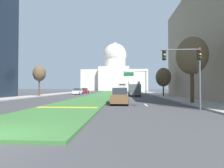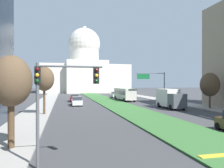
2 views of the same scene
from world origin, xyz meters
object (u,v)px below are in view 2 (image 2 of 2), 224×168
object	(u,v)px
overhead_guide_sign	(154,81)
capitol_building	(85,70)
traffic_light_near_left	(55,92)
sedan_midblock	(77,101)
street_tree_left_mid	(44,79)
city_bus	(124,93)
sedan_distant	(74,98)
street_tree_left_near	(11,82)
box_truck_delivery	(170,98)
sedan_far_horizon	(115,95)
street_tree_right_mid	(210,85)

from	to	relation	value
overhead_guide_sign	capitol_building	bearing A→B (deg)	98.33
traffic_light_near_left	sedan_midblock	distance (m)	30.59
street_tree_left_mid	city_bus	size ratio (longest dim) A/B	0.58
city_bus	sedan_distant	bearing A→B (deg)	-178.32
overhead_guide_sign	street_tree_left_near	bearing A→B (deg)	-127.44
traffic_light_near_left	box_truck_delivery	bearing A→B (deg)	51.39
traffic_light_near_left	sedan_midblock	size ratio (longest dim) A/B	1.18
sedan_midblock	sedan_far_horizon	xyz separation A→B (m)	(12.06, 20.27, 0.01)
capitol_building	street_tree_right_mid	bearing A→B (deg)	-79.87
street_tree_left_mid	sedan_midblock	bearing A→B (deg)	66.95
sedan_midblock	box_truck_delivery	size ratio (longest dim) A/B	0.69
street_tree_left_near	street_tree_left_mid	size ratio (longest dim) A/B	0.93
sedan_midblock	sedan_distant	xyz separation A→B (m)	(-0.03, 9.12, 0.01)
street_tree_right_mid	sedan_distant	xyz separation A→B (m)	(-20.54, 19.69, -3.16)
box_truck_delivery	street_tree_right_mid	bearing A→B (deg)	-22.65
street_tree_left_mid	sedan_far_horizon	distance (m)	36.31
street_tree_right_mid	sedan_distant	world-z (taller)	street_tree_right_mid
street_tree_right_mid	sedan_midblock	distance (m)	23.29
street_tree_left_mid	sedan_midblock	size ratio (longest dim) A/B	1.45
street_tree_left_mid	sedan_far_horizon	world-z (taller)	street_tree_left_mid
overhead_guide_sign	street_tree_left_near	xyz separation A→B (m)	(-22.01, -28.75, -0.41)
street_tree_left_mid	box_truck_delivery	bearing A→B (deg)	9.79
box_truck_delivery	city_bus	bearing A→B (deg)	99.21
traffic_light_near_left	sedan_distant	distance (m)	39.64
overhead_guide_sign	sedan_far_horizon	distance (m)	19.08
street_tree_right_mid	sedan_distant	distance (m)	28.63
sedan_distant	sedan_far_horizon	world-z (taller)	sedan_far_horizon
capitol_building	overhead_guide_sign	bearing A→B (deg)	-81.67
sedan_midblock	street_tree_left_near	bearing A→B (deg)	-102.09
overhead_guide_sign	sedan_distant	bearing A→B (deg)	156.64
box_truck_delivery	traffic_light_near_left	bearing A→B (deg)	-128.61
sedan_midblock	box_truck_delivery	world-z (taller)	box_truck_delivery
street_tree_right_mid	sedan_far_horizon	size ratio (longest dim) A/B	1.27
sedan_distant	traffic_light_near_left	bearing A→B (deg)	-94.16
sedan_distant	sedan_far_horizon	distance (m)	16.45
traffic_light_near_left	street_tree_left_mid	size ratio (longest dim) A/B	0.82
street_tree_left_near	street_tree_right_mid	world-z (taller)	street_tree_left_near
capitol_building	street_tree_left_near	size ratio (longest dim) A/B	6.53
sedan_distant	city_bus	xyz separation A→B (m)	(11.94, 0.35, 0.97)
traffic_light_near_left	sedan_distant	size ratio (longest dim) A/B	1.10
overhead_guide_sign	city_bus	world-z (taller)	overhead_guide_sign
capitol_building	sedan_midblock	size ratio (longest dim) A/B	8.83
sedan_far_horizon	city_bus	world-z (taller)	city_bus
city_bus	street_tree_right_mid	bearing A→B (deg)	-66.78
street_tree_left_near	box_truck_delivery	bearing A→B (deg)	42.08
sedan_midblock	city_bus	size ratio (longest dim) A/B	0.40
sedan_far_horizon	box_truck_delivery	xyz separation A→B (m)	(2.71, -28.45, 0.87)
traffic_light_near_left	street_tree_right_mid	bearing A→B (deg)	40.13
street_tree_left_mid	sedan_far_horizon	bearing A→B (deg)	61.92
traffic_light_near_left	sedan_distant	bearing A→B (deg)	85.84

